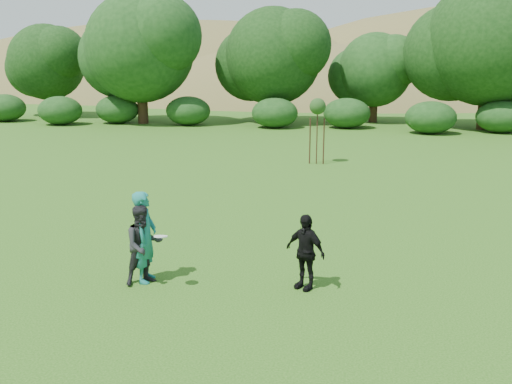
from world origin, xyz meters
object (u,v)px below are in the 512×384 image
at_px(player_black, 305,252).
at_px(player_grey, 144,245).
at_px(sapling, 318,108).
at_px(player_teal, 145,237).

bearing_deg(player_black, player_grey, -143.60).
height_order(player_black, sapling, sapling).
relative_size(player_teal, player_grey, 1.16).
distance_m(player_teal, sapling, 14.43).
xyz_separation_m(player_grey, player_black, (3.24, 0.39, -0.05)).
bearing_deg(player_teal, player_black, -89.89).
xyz_separation_m(player_teal, sapling, (2.16, 14.19, 1.47)).
bearing_deg(player_black, player_teal, -146.06).
bearing_deg(player_grey, player_black, -34.27).
bearing_deg(sapling, player_black, -85.51).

